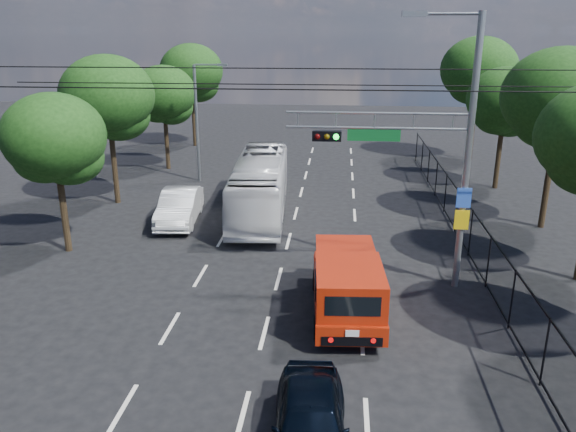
# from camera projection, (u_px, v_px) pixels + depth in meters

# --- Properties ---
(ground) EXTENTS (120.00, 120.00, 0.00)m
(ground) POSITION_uv_depth(u_px,v_px,m) (242.00, 417.00, 13.59)
(ground) COLOR black
(ground) RESTS_ON ground
(lane_markings) EXTENTS (6.12, 38.00, 0.01)m
(lane_markings) POSITION_uv_depth(u_px,v_px,m) (292.00, 226.00, 26.82)
(lane_markings) COLOR beige
(lane_markings) RESTS_ON ground
(signal_mast) EXTENTS (6.43, 0.39, 9.50)m
(signal_mast) POSITION_uv_depth(u_px,v_px,m) (432.00, 144.00, 19.02)
(signal_mast) COLOR slate
(signal_mast) RESTS_ON ground
(streetlight_left) EXTENTS (2.09, 0.22, 7.08)m
(streetlight_left) POSITION_uv_depth(u_px,v_px,m) (199.00, 117.00, 33.71)
(streetlight_left) COLOR slate
(streetlight_left) RESTS_ON ground
(utility_wires) EXTENTS (22.00, 5.04, 0.74)m
(utility_wires) POSITION_uv_depth(u_px,v_px,m) (280.00, 80.00, 19.66)
(utility_wires) COLOR black
(utility_wires) RESTS_ON ground
(fence_right) EXTENTS (0.06, 34.03, 2.00)m
(fence_right) POSITION_uv_depth(u_px,v_px,m) (465.00, 223.00, 24.09)
(fence_right) COLOR black
(fence_right) RESTS_ON ground
(tree_right_c) EXTENTS (5.10, 5.10, 8.29)m
(tree_right_c) POSITION_uv_depth(u_px,v_px,m) (559.00, 105.00, 24.93)
(tree_right_c) COLOR black
(tree_right_c) RESTS_ON ground
(tree_right_d) EXTENTS (4.32, 4.32, 7.02)m
(tree_right_d) POSITION_uv_depth(u_px,v_px,m) (505.00, 105.00, 31.85)
(tree_right_d) COLOR black
(tree_right_d) RESTS_ON ground
(tree_right_e) EXTENTS (5.28, 5.28, 8.58)m
(tree_right_e) POSITION_uv_depth(u_px,v_px,m) (478.00, 75.00, 39.06)
(tree_right_e) COLOR black
(tree_right_e) RESTS_ON ground
(tree_left_b) EXTENTS (4.08, 4.08, 6.63)m
(tree_left_b) POSITION_uv_depth(u_px,v_px,m) (56.00, 144.00, 22.44)
(tree_left_b) COLOR black
(tree_left_b) RESTS_ON ground
(tree_left_c) EXTENTS (4.80, 4.80, 7.80)m
(tree_left_c) POSITION_uv_depth(u_px,v_px,m) (109.00, 102.00, 28.85)
(tree_left_c) COLOR black
(tree_left_c) RESTS_ON ground
(tree_left_d) EXTENTS (4.20, 4.20, 6.83)m
(tree_left_d) POSITION_uv_depth(u_px,v_px,m) (164.00, 98.00, 36.59)
(tree_left_d) COLOR black
(tree_left_d) RESTS_ON ground
(tree_left_e) EXTENTS (4.92, 4.92, 7.99)m
(tree_left_e) POSITION_uv_depth(u_px,v_px,m) (192.00, 76.00, 43.91)
(tree_left_e) COLOR black
(tree_left_e) RESTS_ON ground
(red_pickup) EXTENTS (2.39, 5.80, 2.12)m
(red_pickup) POSITION_uv_depth(u_px,v_px,m) (347.00, 283.00, 18.14)
(red_pickup) COLOR black
(red_pickup) RESTS_ON ground
(navy_hatchback) EXTENTS (1.87, 4.18, 1.40)m
(navy_hatchback) POSITION_uv_depth(u_px,v_px,m) (310.00, 422.00, 12.34)
(navy_hatchback) COLOR black
(navy_hatchback) RESTS_ON ground
(white_bus) EXTENTS (3.13, 10.53, 2.89)m
(white_bus) POSITION_uv_depth(u_px,v_px,m) (260.00, 185.00, 28.35)
(white_bus) COLOR silver
(white_bus) RESTS_ON ground
(white_van) EXTENTS (2.14, 4.95, 1.58)m
(white_van) POSITION_uv_depth(u_px,v_px,m) (180.00, 207.00, 27.14)
(white_van) COLOR silver
(white_van) RESTS_ON ground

